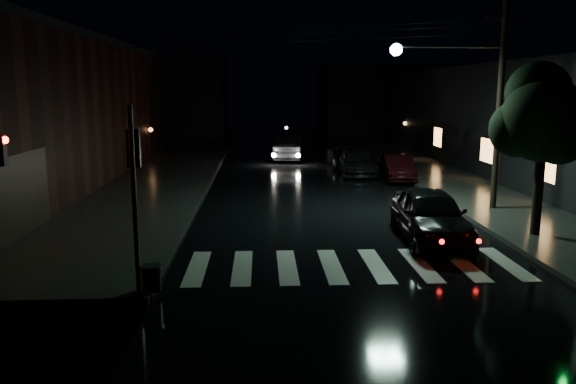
{
  "coord_description": "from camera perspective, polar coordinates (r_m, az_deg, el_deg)",
  "views": [
    {
      "loc": [
        0.52,
        -13.88,
        4.7
      ],
      "look_at": [
        1.34,
        2.88,
        1.6
      ],
      "focal_mm": 35.0,
      "sensor_mm": 36.0,
      "label": 1
    }
  ],
  "objects": [
    {
      "name": "signal_red_facade",
      "position": [
        17.49,
        -27.0,
        3.92
      ],
      "size": [
        0.54,
        0.28,
        0.85
      ],
      "color": "slate",
      "rests_on": "ground"
    },
    {
      "name": "ground",
      "position": [
        14.66,
        -4.72,
        -8.27
      ],
      "size": [
        120.0,
        120.0,
        0.0
      ],
      "primitive_type": "plane",
      "color": "black",
      "rests_on": "ground"
    },
    {
      "name": "parked_car_c",
      "position": [
        31.47,
        7.01,
        3.05
      ],
      "size": [
        2.17,
        4.78,
        1.36
      ],
      "primitive_type": "imported",
      "rotation": [
        0.0,
        0.0,
        -0.06
      ],
      "color": "black",
      "rests_on": "ground"
    },
    {
      "name": "building_far_left",
      "position": [
        59.81,
        -13.11,
        9.53
      ],
      "size": [
        14.0,
        10.0,
        8.0
      ],
      "primitive_type": "cube",
      "color": "black",
      "rests_on": "ground"
    },
    {
      "name": "building_right",
      "position": [
        35.93,
        24.7,
        6.81
      ],
      "size": [
        10.0,
        40.0,
        6.0
      ],
      "primitive_type": "cube",
      "color": "black",
      "rests_on": "ground"
    },
    {
      "name": "parked_car_a",
      "position": [
        18.11,
        14.24,
        -2.25
      ],
      "size": [
        2.16,
        4.87,
        1.63
      ],
      "primitive_type": "imported",
      "rotation": [
        0.0,
        0.0,
        -0.05
      ],
      "color": "black",
      "rests_on": "ground"
    },
    {
      "name": "sidewalk_right",
      "position": [
        29.81,
        15.79,
        1.15
      ],
      "size": [
        4.0,
        44.0,
        0.15
      ],
      "primitive_type": "cube",
      "color": "#282826",
      "rests_on": "ground"
    },
    {
      "name": "parked_car_d",
      "position": [
        34.28,
        6.09,
        3.61
      ],
      "size": [
        2.14,
        4.63,
        1.29
      ],
      "primitive_type": "imported",
      "rotation": [
        0.0,
        0.0,
        -0.0
      ],
      "color": "black",
      "rests_on": "ground"
    },
    {
      "name": "parked_car_b",
      "position": [
        29.64,
        11.06,
        2.43
      ],
      "size": [
        1.74,
        4.09,
        1.31
      ],
      "primitive_type": "imported",
      "rotation": [
        0.0,
        0.0,
        -0.09
      ],
      "color": "black",
      "rests_on": "ground"
    },
    {
      "name": "street_tree",
      "position": [
        19.14,
        24.47,
        6.67
      ],
      "size": [
        3.1,
        2.9,
        5.4
      ],
      "color": "black",
      "rests_on": "ground"
    },
    {
      "name": "building_far_right",
      "position": [
        60.41,
        10.23,
        9.17
      ],
      "size": [
        14.0,
        10.0,
        7.0
      ],
      "primitive_type": "cube",
      "color": "black",
      "rests_on": "ground"
    },
    {
      "name": "crosswalk",
      "position": [
        15.33,
        6.72,
        -7.44
      ],
      "size": [
        9.0,
        3.0,
        0.01
      ],
      "primitive_type": "cube",
      "color": "beige",
      "rests_on": "ground"
    },
    {
      "name": "oncoming_car",
      "position": [
        37.44,
        0.14,
        4.52
      ],
      "size": [
        2.34,
        5.17,
        1.64
      ],
      "primitive_type": "imported",
      "rotation": [
        0.0,
        0.0,
        3.02
      ],
      "color": "black",
      "rests_on": "ground"
    },
    {
      "name": "sidewalk_left",
      "position": [
        28.79,
        -13.81,
        0.92
      ],
      "size": [
        6.0,
        44.0,
        0.15
      ],
      "primitive_type": "cube",
      "color": "#282826",
      "rests_on": "ground"
    },
    {
      "name": "signal_pole_corner",
      "position": [
        13.09,
        -14.48,
        -3.84
      ],
      "size": [
        0.68,
        0.61,
        4.2
      ],
      "color": "slate",
      "rests_on": "ground"
    },
    {
      "name": "building_left",
      "position": [
        32.42,
        -25.74,
        7.32
      ],
      "size": [
        10.0,
        36.0,
        7.0
      ],
      "primitive_type": "cube",
      "color": "black",
      "rests_on": "ground"
    },
    {
      "name": "utility_pole",
      "position": [
        22.47,
        19.19,
        9.64
      ],
      "size": [
        4.92,
        0.44,
        8.0
      ],
      "color": "black",
      "rests_on": "ground"
    }
  ]
}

